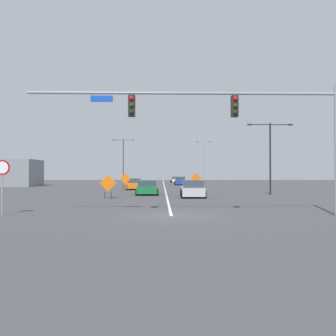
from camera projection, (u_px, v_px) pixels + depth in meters
name	position (u px, v px, depth m)	size (l,w,h in m)	color
ground	(171.00, 216.00, 16.96)	(177.40, 177.40, 0.00)	#444447
road_centre_stripe	(164.00, 184.00, 66.22)	(0.16, 98.56, 0.01)	white
traffic_signal_assembly	(229.00, 115.00, 17.07)	(15.43, 0.44, 6.58)	gray
stop_sign	(2.00, 176.00, 17.33)	(0.76, 0.07, 2.78)	gray
street_lamp_near_right	(203.00, 158.00, 83.84)	(3.44, 0.24, 9.86)	gray
street_lamp_far_left	(270.00, 151.00, 33.56)	(4.45, 0.24, 7.01)	black
street_lamp_far_right	(123.00, 157.00, 73.52)	(4.61, 0.24, 9.36)	black
construction_sign_right_lane	(196.00, 179.00, 44.82)	(1.37, 0.22, 2.15)	orange
construction_sign_right_shoulder	(108.00, 184.00, 28.45)	(1.40, 0.14, 1.98)	orange
construction_sign_left_shoulder	(125.00, 180.00, 40.96)	(1.30, 0.35, 2.09)	orange
car_green_near	(147.00, 188.00, 33.96)	(2.31, 4.19, 1.42)	#196B38
car_white_distant	(175.00, 180.00, 75.17)	(2.09, 3.95, 1.35)	white
car_orange_mid	(135.00, 184.00, 44.93)	(2.04, 4.45, 1.42)	orange
car_blue_approaching	(180.00, 181.00, 61.35)	(2.09, 4.59, 1.48)	#1E389E
car_silver_far	(192.00, 189.00, 30.31)	(2.24, 4.38, 1.50)	#B7BABF
roadside_building_west	(11.00, 173.00, 55.75)	(8.37, 6.82, 4.29)	gray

